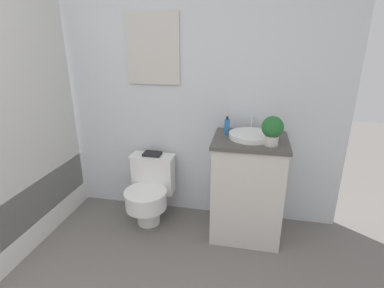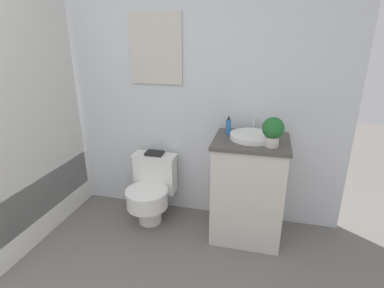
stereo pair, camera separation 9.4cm
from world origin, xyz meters
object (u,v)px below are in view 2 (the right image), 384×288
(soap_bottle, at_px, (228,127))
(potted_plant, at_px, (273,130))
(toilet, at_px, (151,189))
(sink, at_px, (252,136))
(book_on_tank, at_px, (154,153))

(soap_bottle, xyz_separation_m, potted_plant, (0.35, -0.21, 0.06))
(toilet, xyz_separation_m, sink, (0.88, 0.00, 0.58))
(soap_bottle, height_order, book_on_tank, soap_bottle)
(potted_plant, height_order, book_on_tank, potted_plant)
(sink, distance_m, soap_bottle, 0.22)
(toilet, relative_size, soap_bottle, 4.12)
(toilet, bearing_deg, sink, 0.25)
(potted_plant, distance_m, book_on_tank, 1.12)
(sink, height_order, potted_plant, potted_plant)
(toilet, height_order, potted_plant, potted_plant)
(soap_bottle, bearing_deg, toilet, -173.58)
(soap_bottle, relative_size, book_on_tank, 0.92)
(soap_bottle, distance_m, book_on_tank, 0.75)
(book_on_tank, bearing_deg, toilet, -90.00)
(soap_bottle, relative_size, potted_plant, 0.67)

